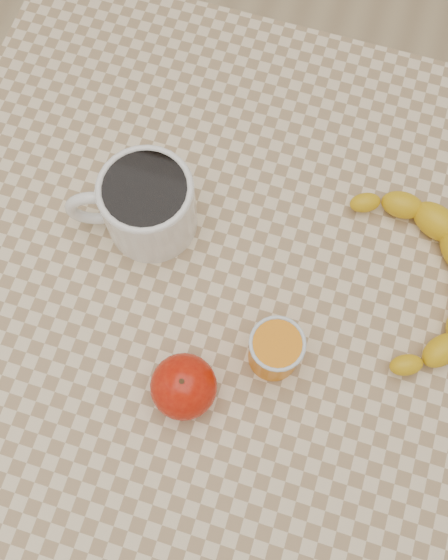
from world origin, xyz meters
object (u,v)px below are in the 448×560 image
(coffee_mug, at_px, (146,204))
(orange_juice_glass, at_px, (275,350))
(apple, at_px, (184,387))
(banana, at_px, (422,279))
(table, at_px, (224,306))

(coffee_mug, xyz_separation_m, orange_juice_glass, (0.19, -0.12, -0.01))
(coffee_mug, bearing_deg, apple, -60.03)
(coffee_mug, xyz_separation_m, banana, (0.33, 0.02, -0.03))
(coffee_mug, distance_m, orange_juice_glass, 0.23)
(table, relative_size, coffee_mug, 4.80)
(table, distance_m, apple, 0.18)
(orange_juice_glass, relative_size, banana, 0.23)
(orange_juice_glass, distance_m, banana, 0.20)
(coffee_mug, height_order, orange_juice_glass, coffee_mug)
(table, xyz_separation_m, orange_juice_glass, (0.08, -0.07, 0.12))
(orange_juice_glass, bearing_deg, apple, -141.19)
(table, distance_m, coffee_mug, 0.18)
(table, height_order, apple, apple)
(orange_juice_glass, bearing_deg, coffee_mug, 148.13)
(table, bearing_deg, coffee_mug, 154.96)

